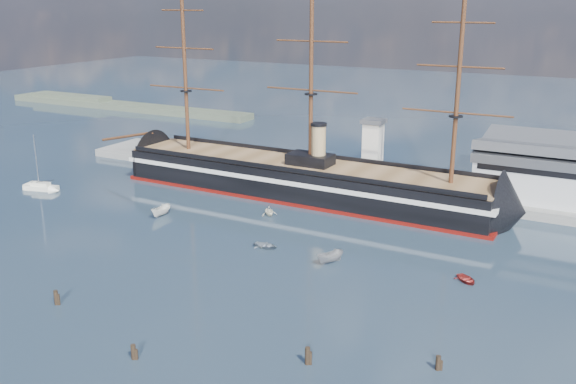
% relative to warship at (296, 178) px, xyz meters
% --- Properties ---
extents(ground, '(600.00, 600.00, 0.00)m').
position_rel_warship_xyz_m(ground, '(10.73, -20.00, -4.04)').
color(ground, '#203041').
rests_on(ground, ground).
extents(quay, '(180.00, 18.00, 2.00)m').
position_rel_warship_xyz_m(quay, '(20.73, 16.00, -4.04)').
color(quay, slate).
rests_on(quay, ground).
extents(quay_tower, '(5.00, 5.00, 15.00)m').
position_rel_warship_xyz_m(quay_tower, '(13.73, 13.00, 5.72)').
color(quay_tower, silver).
rests_on(quay_tower, ground).
extents(shoreline, '(120.00, 10.00, 4.00)m').
position_rel_warship_xyz_m(shoreline, '(-128.50, 75.00, -2.59)').
color(shoreline, '#3F4C38').
rests_on(shoreline, ground).
extents(warship, '(113.00, 17.66, 53.94)m').
position_rel_warship_xyz_m(warship, '(0.00, 0.00, 0.00)').
color(warship, black).
rests_on(warship, ground).
extents(sailboat, '(8.74, 4.40, 13.43)m').
position_rel_warship_xyz_m(sailboat, '(-55.55, -25.01, -3.18)').
color(sailboat, white).
rests_on(sailboat, ground).
extents(motorboat_a, '(6.71, 2.59, 2.66)m').
position_rel_warship_xyz_m(motorboat_a, '(-17.93, -26.72, -4.04)').
color(motorboat_a, white).
rests_on(motorboat_a, ground).
extents(motorboat_b, '(1.17, 2.89, 1.35)m').
position_rel_warship_xyz_m(motorboat_b, '(10.43, -31.95, -4.04)').
color(motorboat_b, slate).
rests_on(motorboat_b, ground).
extents(motorboat_c, '(6.81, 4.89, 2.57)m').
position_rel_warship_xyz_m(motorboat_c, '(23.84, -32.82, -4.04)').
color(motorboat_c, gray).
rests_on(motorboat_c, ground).
extents(motorboat_d, '(5.97, 6.26, 2.22)m').
position_rel_warship_xyz_m(motorboat_d, '(1.82, -15.61, -4.04)').
color(motorboat_d, white).
rests_on(motorboat_d, ground).
extents(motorboat_e, '(2.60, 2.67, 1.24)m').
position_rel_warship_xyz_m(motorboat_e, '(46.39, -29.43, -4.04)').
color(motorboat_e, maroon).
rests_on(motorboat_e, ground).
extents(piling_near_left, '(0.64, 0.64, 3.00)m').
position_rel_warship_xyz_m(piling_near_left, '(-5.70, -66.38, -4.04)').
color(piling_near_left, black).
rests_on(piling_near_left, ground).
extents(piling_near_mid, '(0.64, 0.64, 2.71)m').
position_rel_warship_xyz_m(piling_near_mid, '(14.65, -72.65, -4.04)').
color(piling_near_mid, black).
rests_on(piling_near_mid, ground).
extents(piling_near_right, '(0.64, 0.64, 3.04)m').
position_rel_warship_xyz_m(piling_near_right, '(34.59, -63.37, -4.04)').
color(piling_near_right, black).
rests_on(piling_near_right, ground).
extents(piling_far_right, '(0.64, 0.64, 2.59)m').
position_rel_warship_xyz_m(piling_far_right, '(49.31, -56.93, -4.04)').
color(piling_far_right, black).
rests_on(piling_far_right, ground).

